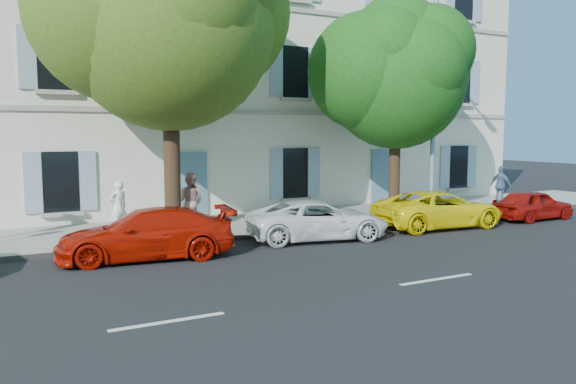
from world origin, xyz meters
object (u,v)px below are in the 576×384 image
car_yellow_supercar (438,209)px  pedestrian_a (118,207)px  car_red_coupe (146,234)px  car_red_hatchback (533,205)px  tree_left (169,25)px  street_lamp (437,83)px  pedestrian_c (501,186)px  tree_right (396,80)px  pedestrian_b (190,202)px  car_white_coupe (318,220)px

car_yellow_supercar → pedestrian_a: size_ratio=2.84×
car_red_coupe → car_yellow_supercar: car_red_coupe is taller
car_red_hatchback → tree_left: tree_left is taller
street_lamp → pedestrian_c: 6.22m
tree_right → pedestrian_c: tree_right is taller
car_red_coupe → tree_right: tree_right is taller
street_lamp → car_yellow_supercar: bearing=-127.4°
car_red_coupe → car_red_hatchback: car_red_coupe is taller
pedestrian_b → car_yellow_supercar: bearing=-156.8°
tree_left → street_lamp: (9.62, -0.74, -1.35)m
car_white_coupe → pedestrian_a: bearing=70.0°
car_white_coupe → tree_right: 6.76m
car_red_hatchback → street_lamp: (-3.24, 1.69, 4.42)m
car_red_hatchback → pedestrian_b: bearing=75.1°
car_white_coupe → pedestrian_b: bearing=62.9°
tree_right → pedestrian_b: bearing=177.4°
car_red_hatchback → pedestrian_c: pedestrian_c is taller
car_red_coupe → pedestrian_a: pedestrian_a is taller
pedestrian_a → car_yellow_supercar: bearing=141.1°
car_yellow_supercar → tree_left: size_ratio=0.47×
car_white_coupe → car_yellow_supercar: size_ratio=0.95×
car_white_coupe → car_red_hatchback: size_ratio=1.29×
pedestrian_b → pedestrian_a: bearing=23.3°
car_red_hatchback → street_lamp: street_lamp is taller
car_yellow_supercar → pedestrian_b: 8.31m
car_red_coupe → car_red_hatchback: bearing=97.6°
tree_left → tree_right: 8.50m
street_lamp → pedestrian_b: street_lamp is taller
car_red_coupe → car_yellow_supercar: size_ratio=0.98×
car_red_coupe → pedestrian_b: (2.03, 2.70, 0.42)m
tree_left → pedestrian_b: (0.68, 0.44, -5.27)m
car_white_coupe → car_red_hatchback: 9.01m
car_white_coupe → street_lamp: (5.77, 1.32, 4.39)m
car_yellow_supercar → car_red_hatchback: bearing=-90.5°
car_red_coupe → pedestrian_b: pedestrian_b is taller
car_red_hatchback → pedestrian_a: size_ratio=2.09×
car_yellow_supercar → pedestrian_a: pedestrian_a is taller
car_yellow_supercar → pedestrian_c: size_ratio=2.72×
pedestrian_a → pedestrian_b: bearing=141.2°
tree_right → car_red_coupe: bearing=-166.4°
pedestrian_a → street_lamp: bearing=149.5°
car_yellow_supercar → pedestrian_b: size_ratio=2.48×
car_red_hatchback → tree_right: 6.84m
pedestrian_c → car_red_coupe: bearing=92.6°
tree_right → pedestrian_a: 10.70m
car_red_coupe → pedestrian_b: bearing=151.4°
street_lamp → pedestrian_a: 11.88m
car_red_coupe → tree_left: tree_left is taller
pedestrian_b → car_white_coupe: bearing=-177.1°
car_yellow_supercar → pedestrian_b: (-7.89, 2.56, 0.43)m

